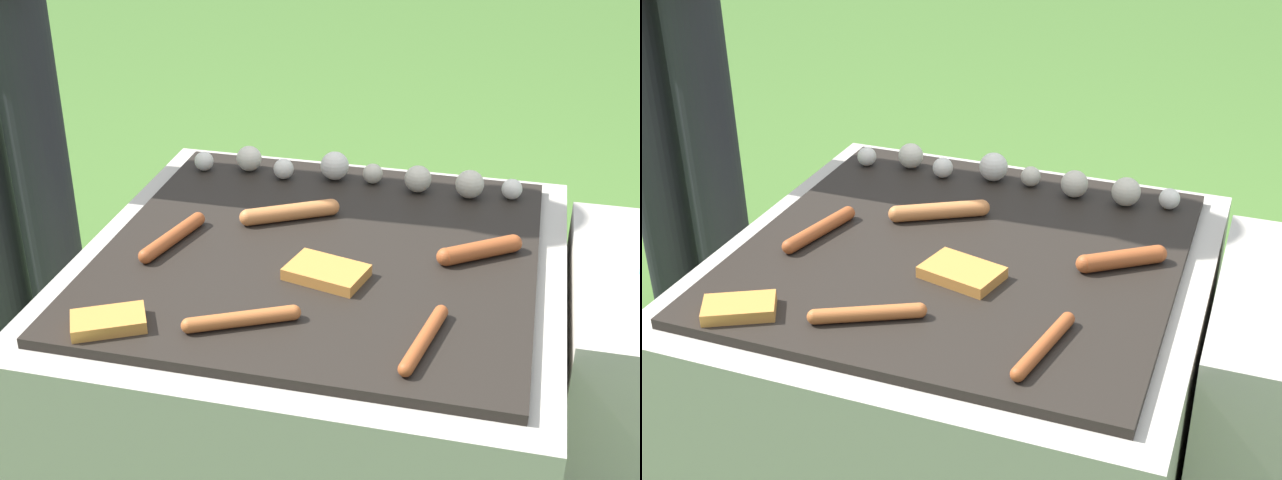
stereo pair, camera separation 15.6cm
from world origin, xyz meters
The scene contains 10 objects.
ground_plane centered at (0.00, 0.00, 0.00)m, with size 14.00×14.00×0.00m, color #47702D.
grill centered at (0.00, 0.00, 0.21)m, with size 0.85×0.85×0.43m.
sausage_front_right centered at (-0.06, -0.26, 0.44)m, with size 0.17×0.10×0.02m.
sausage_back_right centered at (-0.08, 0.10, 0.44)m, with size 0.17×0.11×0.03m.
sausage_front_center centered at (-0.26, -0.04, 0.44)m, with size 0.06×0.18×0.03m.
sausage_back_center centered at (0.22, -0.25, 0.44)m, with size 0.05×0.18×0.02m.
sausage_mid_right centered at (0.28, 0.04, 0.44)m, with size 0.14×0.11×0.03m.
bread_slice_right centered at (0.03, -0.09, 0.44)m, with size 0.15×0.11×0.02m.
bread_slice_center centered at (-0.25, -0.31, 0.44)m, with size 0.13×0.11×0.02m.
mushroom_row centered at (0.01, 0.29, 0.45)m, with size 0.68×0.08×0.06m.
Camera 1 is at (0.33, -1.34, 1.18)m, focal length 50.00 mm.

